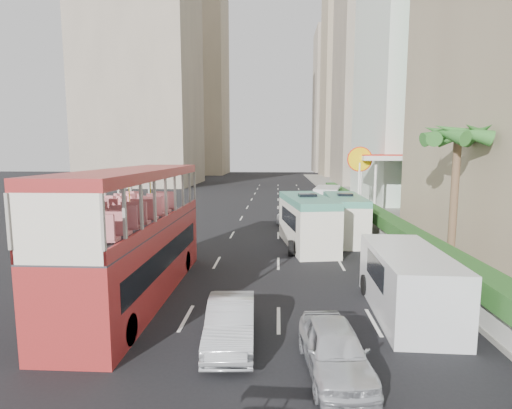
# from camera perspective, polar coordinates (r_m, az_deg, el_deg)

# --- Properties ---
(ground_plane) EXTENTS (200.00, 200.00, 0.00)m
(ground_plane) POSITION_cam_1_polar(r_m,az_deg,el_deg) (16.08, 4.69, -13.32)
(ground_plane) COLOR black
(ground_plane) RESTS_ON ground
(double_decker_bus) EXTENTS (2.50, 11.00, 5.06)m
(double_decker_bus) POSITION_cam_1_polar(r_m,az_deg,el_deg) (16.33, -16.81, -4.05)
(double_decker_bus) COLOR maroon
(double_decker_bus) RESTS_ON ground
(car_silver_lane_a) EXTENTS (1.62, 4.06, 1.31)m
(car_silver_lane_a) POSITION_cam_1_polar(r_m,az_deg,el_deg) (12.74, -3.61, -19.14)
(car_silver_lane_a) COLOR silver
(car_silver_lane_a) RESTS_ON ground
(car_silver_lane_b) EXTENTS (1.87, 3.95, 1.31)m
(car_silver_lane_b) POSITION_cam_1_polar(r_m,az_deg,el_deg) (11.47, 11.08, -22.51)
(car_silver_lane_b) COLOR silver
(car_silver_lane_b) RESTS_ON ground
(van_asset) EXTENTS (2.81, 5.06, 1.34)m
(van_asset) POSITION_cam_1_polar(r_m,az_deg,el_deg) (32.79, 5.26, -2.56)
(van_asset) COLOR silver
(van_asset) RESTS_ON ground
(minibus_near) EXTENTS (3.33, 7.16, 3.06)m
(minibus_near) POSITION_cam_1_polar(r_m,az_deg,el_deg) (24.37, 7.30, -2.44)
(minibus_near) COLOR silver
(minibus_near) RESTS_ON ground
(minibus_far) EXTENTS (2.25, 6.52, 2.88)m
(minibus_far) POSITION_cam_1_polar(r_m,az_deg,el_deg) (26.80, 12.51, -1.85)
(minibus_far) COLOR silver
(minibus_far) RESTS_ON ground
(panel_van_near) EXTENTS (2.44, 5.76, 2.28)m
(panel_van_near) POSITION_cam_1_polar(r_m,az_deg,el_deg) (15.29, 20.82, -10.38)
(panel_van_near) COLOR silver
(panel_van_near) RESTS_ON ground
(panel_van_far) EXTENTS (3.34, 5.99, 2.26)m
(panel_van_far) POSITION_cam_1_polar(r_m,az_deg,el_deg) (40.43, 10.12, 0.88)
(panel_van_far) COLOR silver
(panel_van_far) RESTS_ON ground
(sidewalk) EXTENTS (6.00, 120.00, 0.18)m
(sidewalk) POSITION_cam_1_polar(r_m,az_deg,el_deg) (41.51, 16.26, -0.58)
(sidewalk) COLOR #99968C
(sidewalk) RESTS_ON ground
(kerb_wall) EXTENTS (0.30, 44.00, 1.00)m
(kerb_wall) POSITION_cam_1_polar(r_m,az_deg,el_deg) (30.20, 15.83, -2.37)
(kerb_wall) COLOR silver
(kerb_wall) RESTS_ON sidewalk
(hedge) EXTENTS (1.10, 44.00, 0.70)m
(hedge) POSITION_cam_1_polar(r_m,az_deg,el_deg) (30.08, 15.89, -0.78)
(hedge) COLOR #2D6626
(hedge) RESTS_ON kerb_wall
(palm_tree) EXTENTS (0.36, 0.36, 6.40)m
(palm_tree) POSITION_cam_1_polar(r_m,az_deg,el_deg) (20.88, 26.41, 0.31)
(palm_tree) COLOR brown
(palm_tree) RESTS_ON sidewalk
(shell_station) EXTENTS (6.50, 8.00, 5.50)m
(shell_station) POSITION_cam_1_polar(r_m,az_deg,el_deg) (39.55, 18.47, 2.82)
(shell_station) COLOR silver
(shell_station) RESTS_ON ground
(tower_mid) EXTENTS (16.00, 16.00, 50.00)m
(tower_mid) POSITION_cam_1_polar(r_m,az_deg,el_deg) (77.76, 18.04, 21.51)
(tower_mid) COLOR #A0927E
(tower_mid) RESTS_ON ground
(tower_far_a) EXTENTS (14.00, 14.00, 44.00)m
(tower_far_a) POSITION_cam_1_polar(r_m,az_deg,el_deg) (99.93, 13.72, 16.67)
(tower_far_a) COLOR tan
(tower_far_a) RESTS_ON ground
(tower_far_b) EXTENTS (14.00, 14.00, 40.00)m
(tower_far_b) POSITION_cam_1_polar(r_m,az_deg,el_deg) (121.15, 11.74, 14.12)
(tower_far_b) COLOR #A0927E
(tower_far_b) RESTS_ON ground
(tower_left_a) EXTENTS (18.00, 18.00, 52.00)m
(tower_left_a) POSITION_cam_1_polar(r_m,az_deg,el_deg) (76.61, -16.17, 22.57)
(tower_left_a) COLOR #A0927E
(tower_left_a) RESTS_ON ground
(tower_left_b) EXTENTS (16.00, 16.00, 46.00)m
(tower_left_b) POSITION_cam_1_polar(r_m,az_deg,el_deg) (108.60, -8.73, 16.57)
(tower_left_b) COLOR tan
(tower_left_b) RESTS_ON ground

